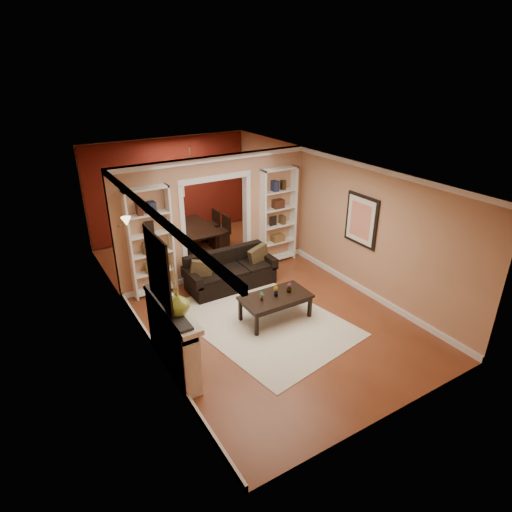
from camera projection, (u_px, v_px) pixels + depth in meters
floor at (243, 294)px, 9.05m from camera, size 8.00×8.00×0.00m
ceiling at (241, 167)px, 7.92m from camera, size 8.00×8.00×0.00m
wall_back at (169, 188)px, 11.59m from camera, size 8.00×0.00×8.00m
wall_front at (399, 336)px, 5.38m from camera, size 8.00×0.00×8.00m
wall_left at (130, 260)px, 7.43m from camera, size 0.00×8.00×8.00m
wall_right at (330, 215)px, 9.55m from camera, size 0.00×8.00×8.00m
partition_wall at (215, 217)px, 9.42m from camera, size 4.50×0.15×2.70m
red_back_panel at (170, 189)px, 11.58m from camera, size 4.44×0.04×2.64m
dining_window at (170, 181)px, 11.45m from camera, size 0.78×0.03×0.98m
area_rug at (262, 320)px, 8.14m from camera, size 2.87×3.64×0.01m
sofa at (231, 270)px, 9.22m from camera, size 1.96×0.85×0.77m
pillow_left at (201, 269)px, 8.79m from camera, size 0.47×0.24×0.45m
pillow_right at (258, 254)px, 9.44m from camera, size 0.48×0.21×0.47m
coffee_table at (275, 307)px, 8.10m from camera, size 1.32×0.73×0.50m
plant_left at (262, 296)px, 7.81m from camera, size 0.11×0.09×0.18m
plant_center at (276, 291)px, 7.95m from camera, size 0.10×0.12×0.20m
plant_right at (289, 287)px, 8.10m from camera, size 0.13×0.13×0.19m
bookshelf_left at (151, 243)px, 8.64m from camera, size 0.90×0.30×2.30m
bookshelf_right at (278, 216)px, 10.10m from camera, size 0.90×0.30×2.30m
fireplace at (174, 337)px, 6.66m from camera, size 0.32×1.70×1.16m
vase at (177, 303)px, 6.12m from camera, size 0.39×0.39×0.38m
mirror at (158, 270)px, 6.08m from camera, size 0.03×0.95×1.10m
wall_sconce at (123, 224)px, 7.70m from camera, size 0.18×0.18×0.22m
framed_art at (361, 220)px, 8.67m from camera, size 0.04×0.85×1.05m
dining_table at (195, 237)px, 11.18m from camera, size 1.69×0.94×0.59m
dining_chair_nw at (179, 241)px, 10.64m from camera, size 0.49×0.49×0.79m
dining_chair_ne at (219, 232)px, 11.15m from camera, size 0.47×0.47×0.86m
dining_chair_sw at (170, 232)px, 11.09m from camera, size 0.56×0.56×0.88m
dining_chair_se at (209, 225)px, 11.62m from camera, size 0.47×0.47×0.84m
chandelier at (187, 173)px, 10.30m from camera, size 0.50×0.50×0.30m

